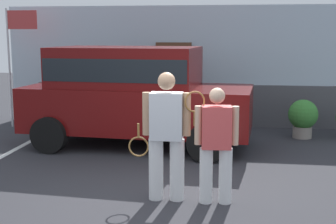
{
  "coord_description": "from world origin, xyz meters",
  "views": [
    {
      "loc": [
        1.07,
        -6.25,
        2.32
      ],
      "look_at": [
        0.05,
        1.2,
        1.05
      ],
      "focal_mm": 49.81,
      "sensor_mm": 36.0,
      "label": 1
    }
  ],
  "objects": [
    {
      "name": "parked_suv",
      "position": [
        -0.93,
        3.1,
        1.15
      ],
      "size": [
        4.73,
        2.45,
        2.05
      ],
      "rotation": [
        0.0,
        0.0,
        -0.08
      ],
      "color": "#590C0C",
      "rests_on": "ground_plane"
    },
    {
      "name": "potted_plant_by_porch",
      "position": [
        2.68,
        4.32,
        0.48
      ],
      "size": [
        0.66,
        0.66,
        0.87
      ],
      "color": "gray",
      "rests_on": "ground_plane"
    },
    {
      "name": "house_frontage",
      "position": [
        -0.0,
        5.61,
        1.41
      ],
      "size": [
        9.44,
        0.4,
        3.01
      ],
      "color": "silver",
      "rests_on": "ground_plane"
    },
    {
      "name": "tennis_player_man",
      "position": [
        0.19,
        -0.01,
        0.93
      ],
      "size": [
        0.92,
        0.29,
        1.8
      ],
      "rotation": [
        0.0,
        0.0,
        3.16
      ],
      "color": "white",
      "rests_on": "ground_plane"
    },
    {
      "name": "flag_pole",
      "position": [
        -4.2,
        4.66,
        2.03
      ],
      "size": [
        0.8,
        0.05,
        2.92
      ],
      "color": "silver",
      "rests_on": "ground_plane"
    },
    {
      "name": "tennis_player_woman",
      "position": [
        0.88,
        -0.05,
        0.84
      ],
      "size": [
        0.74,
        0.28,
        1.61
      ],
      "rotation": [
        0.0,
        0.0,
        3.21
      ],
      "color": "white",
      "rests_on": "ground_plane"
    },
    {
      "name": "ground_plane",
      "position": [
        0.0,
        0.0,
        0.0
      ],
      "size": [
        40.0,
        40.0,
        0.0
      ],
      "primitive_type": "plane",
      "color": "#2D2D33"
    }
  ]
}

